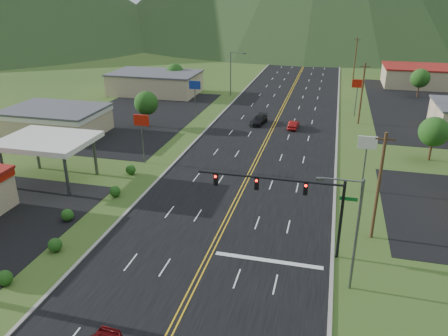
% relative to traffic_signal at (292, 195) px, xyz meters
% --- Properties ---
extents(curb_west, '(0.30, 460.00, 0.14)m').
position_rel_traffic_signal_xyz_m(curb_west, '(-16.63, -14.00, -5.33)').
color(curb_west, gray).
rests_on(curb_west, ground).
extents(traffic_signal, '(13.10, 0.43, 7.00)m').
position_rel_traffic_signal_xyz_m(traffic_signal, '(0.00, 0.00, 0.00)').
color(traffic_signal, black).
rests_on(traffic_signal, ground).
extents(streetlight_east, '(3.28, 0.25, 9.00)m').
position_rel_traffic_signal_xyz_m(streetlight_east, '(4.70, -4.00, -0.15)').
color(streetlight_east, '#59595E').
rests_on(streetlight_east, ground).
extents(streetlight_west, '(3.28, 0.25, 9.00)m').
position_rel_traffic_signal_xyz_m(streetlight_west, '(-18.16, 56.00, -0.15)').
color(streetlight_west, '#59595E').
rests_on(streetlight_west, ground).
extents(gas_canopy, '(10.00, 8.00, 5.30)m').
position_rel_traffic_signal_xyz_m(gas_canopy, '(-28.48, 8.00, -0.46)').
color(gas_canopy, white).
rests_on(gas_canopy, ground).
extents(building_west_mid, '(14.40, 10.40, 4.10)m').
position_rel_traffic_signal_xyz_m(building_west_mid, '(-38.48, 24.00, -3.06)').
color(building_west_mid, '#CEBA8F').
rests_on(building_west_mid, ground).
extents(building_west_far, '(18.40, 11.40, 4.50)m').
position_rel_traffic_signal_xyz_m(building_west_far, '(-34.48, 54.00, -3.07)').
color(building_west_far, '#CEBA8F').
rests_on(building_west_far, ground).
extents(building_east_far, '(16.40, 12.40, 4.50)m').
position_rel_traffic_signal_xyz_m(building_east_far, '(21.52, 76.00, -3.07)').
color(building_east_far, '#CEBA8F').
rests_on(building_east_far, ground).
extents(pole_sign_west_a, '(2.00, 0.18, 6.40)m').
position_rel_traffic_signal_xyz_m(pole_sign_west_a, '(-20.48, 16.00, -0.28)').
color(pole_sign_west_a, '#59595E').
rests_on(pole_sign_west_a, ground).
extents(pole_sign_west_b, '(2.00, 0.18, 6.40)m').
position_rel_traffic_signal_xyz_m(pole_sign_west_b, '(-20.48, 38.00, -0.28)').
color(pole_sign_west_b, '#59595E').
rests_on(pole_sign_west_b, ground).
extents(pole_sign_east_a, '(2.00, 0.18, 6.40)m').
position_rel_traffic_signal_xyz_m(pole_sign_east_a, '(6.52, 14.00, -0.28)').
color(pole_sign_east_a, '#59595E').
rests_on(pole_sign_east_a, ground).
extents(pole_sign_east_b, '(2.00, 0.18, 6.40)m').
position_rel_traffic_signal_xyz_m(pole_sign_east_b, '(6.52, 46.00, -0.28)').
color(pole_sign_east_b, '#59595E').
rests_on(pole_sign_east_b, ground).
extents(tree_west_a, '(3.84, 3.84, 5.82)m').
position_rel_traffic_signal_xyz_m(tree_west_a, '(-26.48, 31.00, -1.44)').
color(tree_west_a, '#382314').
rests_on(tree_west_a, ground).
extents(tree_west_b, '(3.84, 3.84, 5.82)m').
position_rel_traffic_signal_xyz_m(tree_west_b, '(-31.48, 58.00, -1.44)').
color(tree_west_b, '#382314').
rests_on(tree_west_b, ground).
extents(tree_east_a, '(3.84, 3.84, 5.82)m').
position_rel_traffic_signal_xyz_m(tree_east_a, '(15.52, 26.00, -1.44)').
color(tree_east_a, '#382314').
rests_on(tree_east_a, ground).
extents(tree_east_b, '(3.84, 3.84, 5.82)m').
position_rel_traffic_signal_xyz_m(tree_east_b, '(19.52, 64.00, -1.44)').
color(tree_east_b, '#382314').
rests_on(tree_east_b, ground).
extents(utility_pole_a, '(1.60, 0.28, 10.00)m').
position_rel_traffic_signal_xyz_m(utility_pole_a, '(7.02, 4.00, -0.20)').
color(utility_pole_a, '#382314').
rests_on(utility_pole_a, ground).
extents(utility_pole_b, '(1.60, 0.28, 10.00)m').
position_rel_traffic_signal_xyz_m(utility_pole_b, '(7.02, 41.00, -0.20)').
color(utility_pole_b, '#382314').
rests_on(utility_pole_b, ground).
extents(utility_pole_c, '(1.60, 0.28, 10.00)m').
position_rel_traffic_signal_xyz_m(utility_pole_c, '(7.02, 81.00, -0.20)').
color(utility_pole_c, '#382314').
rests_on(utility_pole_c, ground).
extents(utility_pole_d, '(1.60, 0.28, 10.00)m').
position_rel_traffic_signal_xyz_m(utility_pole_d, '(7.02, 121.00, -0.20)').
color(utility_pole_d, '#382314').
rests_on(utility_pole_d, ground).
extents(car_dark_mid, '(2.69, 5.01, 1.38)m').
position_rel_traffic_signal_xyz_m(car_dark_mid, '(-9.05, 36.63, -4.64)').
color(car_dark_mid, black).
rests_on(car_dark_mid, ground).
extents(car_red_far, '(1.59, 3.97, 1.28)m').
position_rel_traffic_signal_xyz_m(car_red_far, '(-3.19, 35.51, -4.69)').
color(car_red_far, maroon).
rests_on(car_red_far, ground).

